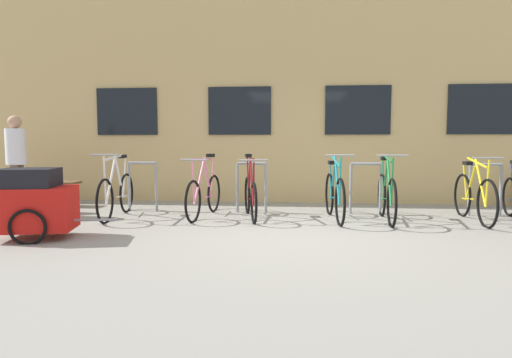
{
  "coord_description": "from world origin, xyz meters",
  "views": [
    {
      "loc": [
        -0.08,
        -5.59,
        1.24
      ],
      "look_at": [
        -0.72,
        1.6,
        0.63
      ],
      "focal_mm": 29.75,
      "sensor_mm": 36.0,
      "label": 1
    }
  ],
  "objects_px": {
    "bicycle_green": "(387,196)",
    "backpack": "(63,201)",
    "bicycle_maroon": "(250,195)",
    "bicycle_white": "(117,194)",
    "wooden_bench": "(34,188)",
    "person_by_bench": "(16,158)",
    "bicycle_yellow": "(474,196)",
    "bicycle_teal": "(334,195)",
    "bike_trailer": "(35,202)",
    "bicycle_pink": "(204,194)"
  },
  "relations": [
    {
      "from": "wooden_bench",
      "to": "backpack",
      "type": "xyz_separation_m",
      "value": [
        1.06,
        -0.8,
        -0.14
      ]
    },
    {
      "from": "bicycle_white",
      "to": "wooden_bench",
      "type": "relative_size",
      "value": 0.99
    },
    {
      "from": "bicycle_maroon",
      "to": "wooden_bench",
      "type": "distance_m",
      "value": 4.5
    },
    {
      "from": "person_by_bench",
      "to": "bicycle_pink",
      "type": "bearing_deg",
      "value": 3.63
    },
    {
      "from": "bicycle_maroon",
      "to": "bike_trailer",
      "type": "bearing_deg",
      "value": -145.75
    },
    {
      "from": "bicycle_teal",
      "to": "bicycle_yellow",
      "type": "bearing_deg",
      "value": 0.82
    },
    {
      "from": "bicycle_green",
      "to": "wooden_bench",
      "type": "xyz_separation_m",
      "value": [
        -6.59,
        1.04,
        -0.04
      ]
    },
    {
      "from": "bicycle_green",
      "to": "person_by_bench",
      "type": "distance_m",
      "value": 6.21
    },
    {
      "from": "bicycle_yellow",
      "to": "bicycle_green",
      "type": "xyz_separation_m",
      "value": [
        -1.37,
        -0.08,
        0.01
      ]
    },
    {
      "from": "bicycle_teal",
      "to": "bike_trailer",
      "type": "relative_size",
      "value": 1.19
    },
    {
      "from": "bicycle_pink",
      "to": "wooden_bench",
      "type": "relative_size",
      "value": 0.98
    },
    {
      "from": "bicycle_maroon",
      "to": "backpack",
      "type": "height_order",
      "value": "bicycle_maroon"
    },
    {
      "from": "bicycle_yellow",
      "to": "bicycle_maroon",
      "type": "height_order",
      "value": "bicycle_maroon"
    },
    {
      "from": "bicycle_maroon",
      "to": "bicycle_green",
      "type": "bearing_deg",
      "value": -2.39
    },
    {
      "from": "bicycle_yellow",
      "to": "bicycle_pink",
      "type": "xyz_separation_m",
      "value": [
        -4.36,
        0.09,
        -0.01
      ]
    },
    {
      "from": "bicycle_teal",
      "to": "person_by_bench",
      "type": "xyz_separation_m",
      "value": [
        -5.37,
        -0.08,
        0.58
      ]
    },
    {
      "from": "bicycle_pink",
      "to": "bicycle_white",
      "type": "relative_size",
      "value": 0.99
    },
    {
      "from": "bicycle_yellow",
      "to": "bicycle_teal",
      "type": "xyz_separation_m",
      "value": [
        -2.19,
        -0.03,
        0.0
      ]
    },
    {
      "from": "bicycle_pink",
      "to": "person_by_bench",
      "type": "xyz_separation_m",
      "value": [
        -3.2,
        -0.2,
        0.6
      ]
    },
    {
      "from": "wooden_bench",
      "to": "person_by_bench",
      "type": "relative_size",
      "value": 1.06
    },
    {
      "from": "bicycle_teal",
      "to": "backpack",
      "type": "height_order",
      "value": "bicycle_teal"
    },
    {
      "from": "bicycle_yellow",
      "to": "bike_trailer",
      "type": "xyz_separation_m",
      "value": [
        -6.18,
        -1.77,
        0.08
      ]
    },
    {
      "from": "bicycle_teal",
      "to": "bicycle_white",
      "type": "bearing_deg",
      "value": -178.51
    },
    {
      "from": "bicycle_white",
      "to": "backpack",
      "type": "bearing_deg",
      "value": 165.71
    },
    {
      "from": "bicycle_maroon",
      "to": "bicycle_white",
      "type": "xyz_separation_m",
      "value": [
        -2.24,
        -0.14,
        0.02
      ]
    },
    {
      "from": "bicycle_maroon",
      "to": "backpack",
      "type": "xyz_separation_m",
      "value": [
        -3.34,
        0.14,
        -0.16
      ]
    },
    {
      "from": "bicycle_pink",
      "to": "bicycle_green",
      "type": "xyz_separation_m",
      "value": [
        2.98,
        -0.17,
        0.02
      ]
    },
    {
      "from": "bicycle_green",
      "to": "person_by_bench",
      "type": "height_order",
      "value": "person_by_bench"
    },
    {
      "from": "bicycle_pink",
      "to": "backpack",
      "type": "bearing_deg",
      "value": 178.48
    },
    {
      "from": "bike_trailer",
      "to": "wooden_bench",
      "type": "relative_size",
      "value": 0.82
    },
    {
      "from": "bicycle_yellow",
      "to": "bicycle_maroon",
      "type": "distance_m",
      "value": 3.56
    },
    {
      "from": "bicycle_green",
      "to": "backpack",
      "type": "xyz_separation_m",
      "value": [
        -5.53,
        0.24,
        -0.18
      ]
    },
    {
      "from": "bicycle_pink",
      "to": "bicycle_teal",
      "type": "height_order",
      "value": "bicycle_teal"
    },
    {
      "from": "bicycle_green",
      "to": "bike_trailer",
      "type": "bearing_deg",
      "value": -160.62
    },
    {
      "from": "person_by_bench",
      "to": "bicycle_maroon",
      "type": "bearing_deg",
      "value": 1.81
    },
    {
      "from": "bicycle_teal",
      "to": "bicycle_white",
      "type": "relative_size",
      "value": 0.98
    },
    {
      "from": "bicycle_pink",
      "to": "bicycle_green",
      "type": "relative_size",
      "value": 1.02
    },
    {
      "from": "bicycle_white",
      "to": "bicycle_green",
      "type": "bearing_deg",
      "value": 0.58
    },
    {
      "from": "bike_trailer",
      "to": "bicycle_teal",
      "type": "bearing_deg",
      "value": 23.56
    },
    {
      "from": "bicycle_pink",
      "to": "bicycle_white",
      "type": "height_order",
      "value": "bicycle_white"
    },
    {
      "from": "backpack",
      "to": "bicycle_teal",
      "type": "bearing_deg",
      "value": -29.02
    },
    {
      "from": "bicycle_maroon",
      "to": "backpack",
      "type": "bearing_deg",
      "value": 177.52
    },
    {
      "from": "bicycle_white",
      "to": "bike_trailer",
      "type": "height_order",
      "value": "bicycle_white"
    },
    {
      "from": "bicycle_white",
      "to": "backpack",
      "type": "distance_m",
      "value": 1.15
    },
    {
      "from": "bicycle_maroon",
      "to": "bicycle_green",
      "type": "height_order",
      "value": "bicycle_green"
    },
    {
      "from": "bicycle_white",
      "to": "wooden_bench",
      "type": "height_order",
      "value": "bicycle_white"
    },
    {
      "from": "bicycle_pink",
      "to": "bicycle_teal",
      "type": "relative_size",
      "value": 1.0
    },
    {
      "from": "bicycle_teal",
      "to": "bike_trailer",
      "type": "bearing_deg",
      "value": -156.44
    },
    {
      "from": "bicycle_yellow",
      "to": "bicycle_maroon",
      "type": "bearing_deg",
      "value": 179.82
    },
    {
      "from": "bicycle_teal",
      "to": "wooden_bench",
      "type": "distance_m",
      "value": 5.86
    }
  ]
}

